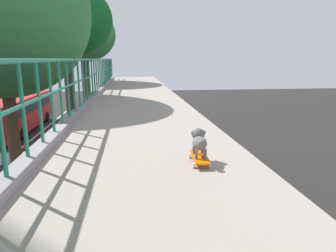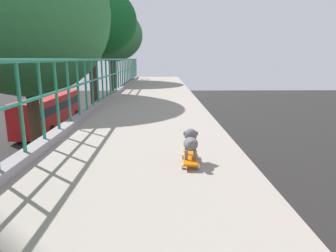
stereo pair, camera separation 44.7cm
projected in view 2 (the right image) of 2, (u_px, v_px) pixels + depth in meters
car_white_seventh at (37, 165)px, 16.37m from camera, size 1.83×4.05×1.41m
city_bus at (51, 110)px, 27.70m from camera, size 2.53×11.71×3.06m
roadside_tree_mid at (24, 14)px, 8.93m from camera, size 5.18×5.18×10.26m
roadside_tree_far at (90, 22)px, 15.58m from camera, size 4.89×4.89×10.22m
roadside_tree_farthest at (112, 36)px, 24.87m from camera, size 5.07×5.07×10.49m
toy_skateboard at (190, 158)px, 3.48m from camera, size 0.23×0.54×0.08m
small_dog at (191, 141)px, 3.47m from camera, size 0.19×0.41×0.31m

